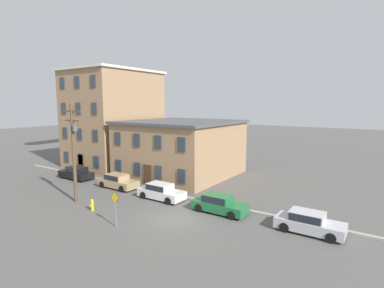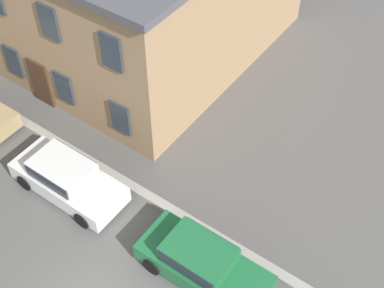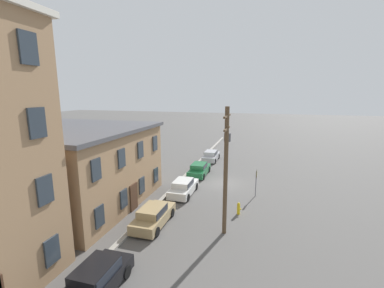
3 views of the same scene
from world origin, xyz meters
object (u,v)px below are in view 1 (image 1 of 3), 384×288
at_px(car_black, 76,172).
at_px(car_green, 219,203).
at_px(car_tan, 118,181).
at_px(fire_hydrant, 92,205).
at_px(utility_pole, 74,148).
at_px(caution_sign, 115,204).
at_px(car_white, 161,191).
at_px(car_silver, 309,222).

height_order(car_black, car_green, same).
distance_m(car_tan, fire_hydrant, 6.68).
xyz_separation_m(car_green, utility_pole, (-11.71, -4.78, 4.08)).
bearing_deg(caution_sign, car_white, 101.90).
bearing_deg(car_green, utility_pole, -157.82).
xyz_separation_m(car_tan, car_green, (12.07, -0.33, 0.00)).
relative_size(car_white, utility_pole, 0.51).
distance_m(car_tan, car_green, 12.07).
xyz_separation_m(car_white, fire_hydrant, (-2.68, -5.43, -0.27)).
distance_m(car_white, fire_hydrant, 6.06).
distance_m(car_green, utility_pole, 13.29).
bearing_deg(car_green, car_silver, 0.22).
height_order(car_tan, fire_hydrant, car_tan).
relative_size(car_white, car_green, 1.00).
distance_m(car_tan, caution_sign, 10.20).
relative_size(car_white, caution_sign, 1.73).
bearing_deg(caution_sign, car_tan, 137.16).
relative_size(car_green, car_silver, 1.00).
relative_size(car_silver, utility_pole, 0.51).
distance_m(car_black, car_silver, 25.69).
relative_size(car_black, caution_sign, 1.73).
xyz_separation_m(car_white, caution_sign, (1.39, -6.58, 0.93)).
height_order(car_silver, caution_sign, caution_sign).
xyz_separation_m(car_tan, caution_sign, (7.45, -6.91, 0.93)).
relative_size(car_white, car_silver, 1.00).
bearing_deg(fire_hydrant, car_black, 150.87).
height_order(caution_sign, utility_pole, utility_pole).
bearing_deg(car_silver, car_tan, 179.09).
bearing_deg(fire_hydrant, utility_pole, 167.74).
xyz_separation_m(car_white, car_green, (6.01, 0.00, 0.00)).
xyz_separation_m(car_black, car_white, (12.86, -0.24, 0.00)).
relative_size(car_black, car_green, 1.00).
distance_m(car_black, car_white, 12.86).
height_order(car_tan, car_white, same).
bearing_deg(car_tan, fire_hydrant, -59.62).
xyz_separation_m(car_white, car_silver, (12.84, 0.03, 0.00)).
bearing_deg(car_tan, caution_sign, -42.84).
distance_m(car_green, car_silver, 6.83).
bearing_deg(fire_hydrant, car_white, 63.70).
bearing_deg(caution_sign, utility_pole, 165.74).
bearing_deg(car_tan, car_black, -179.24).
relative_size(car_black, car_silver, 1.00).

